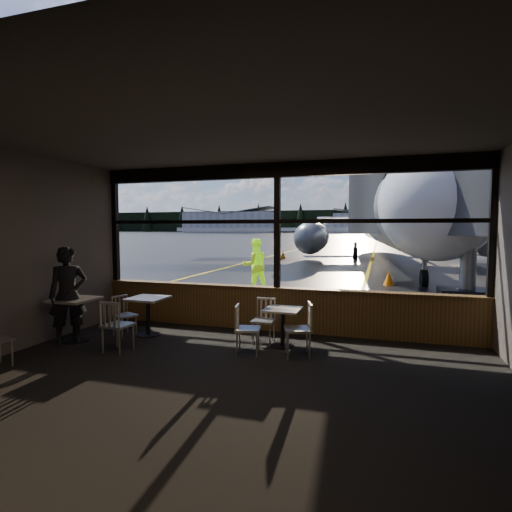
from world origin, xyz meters
The scene contains 30 objects.
ground_plane centered at (0.00, 120.00, 0.00)m, with size 520.00×520.00×0.00m, color black.
carpet_floor centered at (0.00, -3.00, 0.01)m, with size 8.00×6.00×0.01m, color black.
ceiling centered at (0.00, -3.00, 3.50)m, with size 8.00×6.00×0.04m, color #38332D.
wall_back centered at (0.00, -6.00, 1.75)m, with size 8.00×0.04×3.50m, color #504740.
window_sill centered at (0.00, 0.00, 0.45)m, with size 8.00×0.28×0.90m, color #533619.
window_header centered at (0.00, 0.00, 3.35)m, with size 8.00×0.18×0.30m, color black.
mullion_left centered at (-3.95, 0.00, 2.20)m, with size 0.12×0.12×2.60m, color black.
mullion_centre centered at (0.00, 0.00, 2.20)m, with size 0.12×0.12×2.60m, color black.
mullion_right centered at (3.95, 0.00, 2.20)m, with size 0.12×0.12×2.60m, color black.
window_transom centered at (0.00, 0.00, 2.30)m, with size 8.00×0.10×0.08m, color black.
airliner centered at (2.72, 19.77, 5.43)m, with size 29.61×35.53×10.86m, color white, non-canonical shape.
jet_bridge centered at (3.60, 5.50, 2.52)m, with size 9.46×11.56×5.05m, color #2A2A2C, non-canonical shape.
cafe_table_near centered at (0.38, -1.06, 0.35)m, with size 0.64×0.64×0.71m, color #9F9A92, non-canonical shape.
cafe_table_mid centered at (-2.39, -1.13, 0.39)m, with size 0.71×0.71×0.78m, color #9F9992, non-canonical shape.
cafe_table_left centered at (-3.48, -1.91, 0.42)m, with size 0.76×0.76×0.83m, color gray, non-canonical shape.
chair_near_e centered at (0.76, -1.55, 0.46)m, with size 0.50×0.50×0.92m, color beige, non-canonical shape.
chair_near_w centered at (-0.08, -1.67, 0.43)m, with size 0.47×0.47×0.86m, color beige, non-canonical shape.
chair_near_n centered at (-0.01, -0.98, 0.42)m, with size 0.46×0.46×0.85m, color #B7B2A5, non-canonical shape.
chair_mid_s centered at (-2.29, -2.22, 0.46)m, with size 0.51×0.51×0.93m, color #B1ACA0, non-canonical shape.
chair_mid_w centered at (-2.82, -1.29, 0.41)m, with size 0.44×0.44×0.81m, color #B1ADA0, non-canonical shape.
passenger centered at (-3.50, -2.05, 0.91)m, with size 0.67×0.44×1.83m, color black.
ground_crew centered at (-1.97, 4.73, 0.91)m, with size 0.88×0.69×1.81m, color #BFF219.
cone_nose centered at (2.37, 7.78, 0.27)m, with size 0.39×0.39×0.55m, color #DF4307.
cone_wing centered at (-4.55, 19.50, 0.27)m, with size 0.39×0.39×0.54m, color #E75207.
hangar_left centered at (-70.00, 180.00, 5.50)m, with size 45.00×18.00×11.00m, color silver, non-canonical shape.
hangar_mid centered at (0.00, 185.00, 5.00)m, with size 38.00×15.00×10.00m, color silver, non-canonical shape.
fuel_tank_a centered at (-30.00, 182.00, 3.00)m, with size 8.00×8.00×6.00m, color silver.
fuel_tank_b centered at (-20.00, 182.00, 3.00)m, with size 8.00×8.00×6.00m, color silver.
fuel_tank_c centered at (-10.00, 182.00, 3.00)m, with size 8.00×8.00×6.00m, color silver.
treeline centered at (0.00, 210.00, 6.00)m, with size 360.00×3.00×12.00m, color black.
Camera 1 is at (2.05, -8.03, 2.16)m, focal length 28.00 mm.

